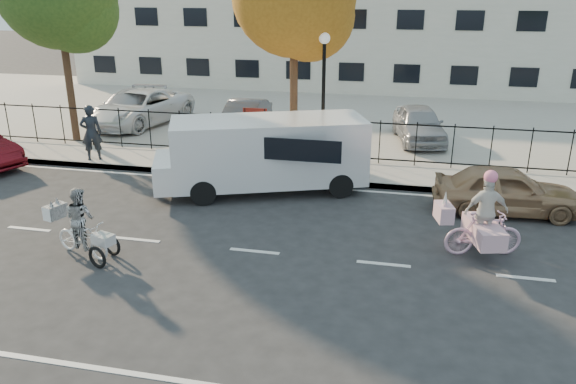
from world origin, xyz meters
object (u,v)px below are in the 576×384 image
(lot_car_d, at_px, (419,124))
(lot_car_a, at_px, (129,108))
(zebra_trike, at_px, (82,230))
(lot_car_b, at_px, (140,108))
(gold_sedan, at_px, (507,190))
(pedestrian, at_px, (91,133))
(white_van, at_px, (265,151))
(lot_car_c, at_px, (244,117))
(lamppost, at_px, (324,76))
(unicorn_bike, at_px, (483,225))

(lot_car_d, bearing_deg, lot_car_a, 167.10)
(zebra_trike, bearing_deg, lot_car_b, 37.79)
(gold_sedan, relative_size, lot_car_d, 0.95)
(pedestrian, relative_size, lot_car_b, 0.36)
(lot_car_a, relative_size, lot_car_b, 0.90)
(lot_car_b, xyz_separation_m, lot_car_d, (11.85, -0.27, -0.05))
(pedestrian, bearing_deg, lot_car_a, -106.54)
(lot_car_b, bearing_deg, lot_car_a, 179.36)
(zebra_trike, distance_m, white_van, 6.01)
(white_van, relative_size, gold_sedan, 1.74)
(white_van, relative_size, lot_car_b, 1.27)
(zebra_trike, relative_size, gold_sedan, 0.50)
(lot_car_c, bearing_deg, lamppost, -42.06)
(lamppost, height_order, unicorn_bike, lamppost)
(lot_car_a, xyz_separation_m, lot_car_c, (5.44, -0.64, -0.04))
(unicorn_bike, relative_size, lot_car_d, 0.52)
(lamppost, distance_m, white_van, 3.50)
(gold_sedan, xyz_separation_m, lot_car_c, (-9.34, 6.46, 0.15))
(gold_sedan, distance_m, lot_car_a, 16.40)
(zebra_trike, distance_m, lot_car_c, 11.28)
(unicorn_bike, bearing_deg, lot_car_d, -5.43)
(gold_sedan, distance_m, pedestrian, 13.52)
(white_van, bearing_deg, zebra_trike, -140.90)
(unicorn_bike, xyz_separation_m, gold_sedan, (0.91, 2.84, -0.10))
(unicorn_bike, distance_m, white_van, 6.79)
(pedestrian, distance_m, lot_car_a, 5.57)
(zebra_trike, xyz_separation_m, unicorn_bike, (8.94, 1.97, 0.13))
(unicorn_bike, height_order, lot_car_d, unicorn_bike)
(white_van, distance_m, pedestrian, 6.68)
(gold_sedan, xyz_separation_m, lot_car_a, (-14.78, 7.10, 0.19))
(gold_sedan, height_order, lot_car_d, lot_car_d)
(zebra_trike, xyz_separation_m, gold_sedan, (9.85, 4.81, 0.02))
(lot_car_c, bearing_deg, pedestrian, -130.21)
(lot_car_c, bearing_deg, zebra_trike, -92.26)
(unicorn_bike, xyz_separation_m, white_van, (-5.96, 3.22, 0.46))
(gold_sedan, bearing_deg, lot_car_d, 16.04)
(unicorn_bike, height_order, white_van, white_van)
(white_van, distance_m, lot_car_a, 10.39)
(pedestrian, relative_size, lot_car_c, 0.48)
(white_van, relative_size, pedestrian, 3.48)
(white_van, height_order, lot_car_c, white_van)
(pedestrian, bearing_deg, gold_sedan, 141.91)
(white_van, bearing_deg, pedestrian, 147.51)
(pedestrian, distance_m, lot_car_c, 6.27)
(lamppost, xyz_separation_m, lot_car_a, (-9.24, 4.10, -2.27))
(lot_car_a, bearing_deg, lot_car_c, -8.13)
(lamppost, bearing_deg, unicorn_bike, -51.53)
(white_van, distance_m, gold_sedan, 6.90)
(lot_car_a, height_order, lot_car_c, lot_car_a)
(lamppost, height_order, lot_car_d, lamppost)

